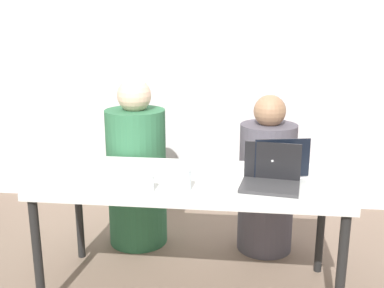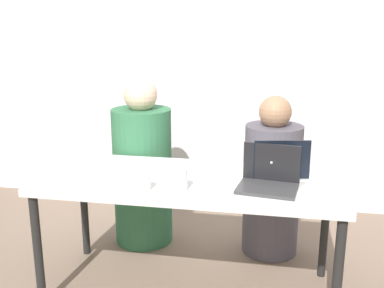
% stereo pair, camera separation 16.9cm
% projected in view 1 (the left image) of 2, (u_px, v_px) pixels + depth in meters
% --- Properties ---
extents(back_wall, '(4.50, 0.10, 2.33)m').
position_uv_depth(back_wall, '(211.00, 74.00, 3.86)').
color(back_wall, silver).
rests_on(back_wall, ground).
extents(desk, '(1.71, 0.73, 0.72)m').
position_uv_depth(desk, '(191.00, 188.00, 2.58)').
color(desk, silver).
rests_on(desk, ground).
extents(person_on_left, '(0.51, 0.51, 1.22)m').
position_uv_depth(person_on_left, '(137.00, 172.00, 3.24)').
color(person_on_left, '#2E6742').
rests_on(person_on_left, ground).
extents(person_on_right, '(0.47, 0.47, 1.12)m').
position_uv_depth(person_on_right, '(267.00, 183.00, 3.15)').
color(person_on_right, '#4C4751').
rests_on(person_on_right, ground).
extents(laptop_back_right, '(0.35, 0.30, 0.24)m').
position_uv_depth(laptop_back_right, '(278.00, 167.00, 2.60)').
color(laptop_back_right, silver).
rests_on(laptop_back_right, desk).
extents(laptop_front_right, '(0.34, 0.28, 0.22)m').
position_uv_depth(laptop_front_right, '(271.00, 177.00, 2.42)').
color(laptop_front_right, '#363638').
rests_on(laptop_front_right, desk).
extents(water_glass_left, '(0.07, 0.07, 0.09)m').
position_uv_depth(water_glass_left, '(147.00, 184.00, 2.35)').
color(water_glass_left, white).
rests_on(water_glass_left, desk).
extents(water_glass_center, '(0.07, 0.07, 0.12)m').
position_uv_depth(water_glass_center, '(185.00, 181.00, 2.36)').
color(water_glass_center, silver).
rests_on(water_glass_center, desk).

